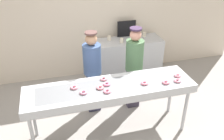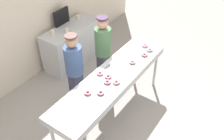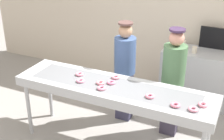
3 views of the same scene
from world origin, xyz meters
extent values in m
plane|color=#9E9993|center=(0.00, 0.00, 0.00)|extent=(16.00, 16.00, 0.00)
cube|color=beige|center=(0.00, 2.26, 1.44)|extent=(8.00, 0.12, 2.87)
cube|color=#B7BABF|center=(0.00, 0.00, 0.92)|extent=(2.72, 0.70, 0.13)
cube|color=slate|center=(0.00, 0.00, 0.94)|extent=(2.31, 0.49, 0.08)
cylinder|color=#B7BABF|center=(-1.26, -0.27, 0.43)|extent=(0.06, 0.06, 0.85)
cylinder|color=#B7BABF|center=(1.26, -0.27, 0.43)|extent=(0.06, 0.06, 0.85)
cylinder|color=#B7BABF|center=(-1.26, 0.27, 0.43)|extent=(0.06, 0.06, 0.85)
cylinder|color=#B7BABF|center=(1.26, 0.27, 0.43)|extent=(0.06, 0.06, 0.85)
torus|color=pink|center=(1.17, -0.02, 1.00)|extent=(0.16, 0.16, 0.03)
torus|color=pink|center=(1.09, -0.17, 1.00)|extent=(0.16, 0.16, 0.03)
torus|color=pink|center=(-0.17, -0.03, 1.00)|extent=(0.13, 0.13, 0.03)
torus|color=pink|center=(-0.06, 0.21, 1.00)|extent=(0.16, 0.16, 0.03)
torus|color=pink|center=(-0.45, -0.09, 1.00)|extent=(0.14, 0.14, 0.03)
torus|color=pink|center=(-0.09, -0.16, 1.00)|extent=(0.15, 0.15, 0.03)
torus|color=pink|center=(0.88, -0.16, 1.00)|extent=(0.12, 0.12, 0.03)
torus|color=pink|center=(0.54, -0.09, 1.00)|extent=(0.16, 0.16, 0.03)
torus|color=pink|center=(-0.56, 0.08, 1.00)|extent=(0.16, 0.16, 0.03)
torus|color=pink|center=(-0.05, 0.04, 1.00)|extent=(0.16, 0.16, 0.03)
cube|color=#34334B|center=(-0.14, 0.73, 0.42)|extent=(0.24, 0.18, 0.83)
cylinder|color=#3F598C|center=(-0.14, 0.73, 1.12)|extent=(0.33, 0.33, 0.57)
sphere|color=tan|center=(-0.14, 0.73, 1.50)|extent=(0.21, 0.21, 0.21)
cylinder|color=brown|center=(-0.14, 0.73, 1.62)|extent=(0.22, 0.22, 0.03)
cube|color=#363041|center=(0.64, 0.65, 0.42)|extent=(0.24, 0.18, 0.84)
cylinder|color=#4C724C|center=(0.64, 0.65, 1.14)|extent=(0.33, 0.33, 0.58)
sphere|color=tan|center=(0.64, 0.65, 1.53)|extent=(0.21, 0.21, 0.21)
cylinder|color=#3A2744|center=(0.64, 0.65, 1.65)|extent=(0.22, 0.22, 0.03)
cube|color=#B7BABF|center=(0.95, 1.81, 0.48)|extent=(1.52, 0.59, 0.96)
cylinder|color=beige|center=(1.35, 1.92, 1.01)|extent=(0.08, 0.08, 0.11)
cylinder|color=beige|center=(0.49, 1.91, 1.01)|extent=(0.08, 0.08, 0.11)
cylinder|color=beige|center=(0.72, 1.70, 1.01)|extent=(0.08, 0.08, 0.11)
cube|color=black|center=(0.95, 2.05, 1.14)|extent=(0.44, 0.04, 0.38)
camera|label=1|loc=(-0.82, -3.10, 3.07)|focal=38.69mm
camera|label=2|loc=(-2.73, -1.88, 3.79)|focal=40.09mm
camera|label=3|loc=(1.54, -3.31, 2.91)|focal=49.83mm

